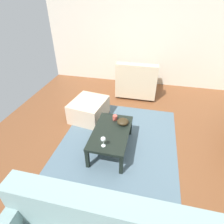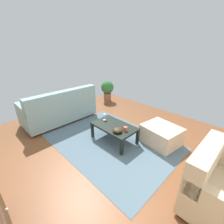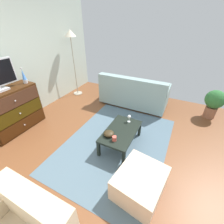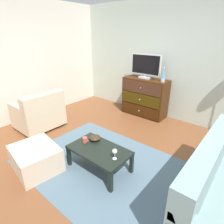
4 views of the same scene
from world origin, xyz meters
The scene contains 10 objects.
ground_plane centered at (0.00, 0.00, -0.03)m, with size 5.52×5.08×0.05m, color brown.
area_rug centered at (0.20, -0.20, 0.00)m, with size 2.60×1.90×0.01m, color slate.
coffee_table centered at (0.20, -0.29, 0.32)m, with size 0.92×0.55×0.36m.
wine_glass centered at (0.53, -0.32, 0.48)m, with size 0.07×0.07×0.16m.
mug centered at (-0.10, -0.29, 0.40)m, with size 0.11×0.08×0.08m.
bowl_decorative centered at (-0.02, -0.15, 0.40)m, with size 0.19×0.19×0.08m, color #312615.
couch_large centered at (1.85, 0.06, 0.34)m, with size 0.85×1.81×0.88m.
armchair centered at (-1.76, -0.12, 0.34)m, with size 0.80×0.91×0.83m.
ottoman centered at (-0.55, -0.91, 0.19)m, with size 0.70×0.60×0.38m, color beige.
potted_plant centered at (2.11, -1.89, 0.43)m, with size 0.44×0.44×0.72m.
Camera 2 is at (-1.74, 1.71, 1.92)m, focal length 24.62 mm.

